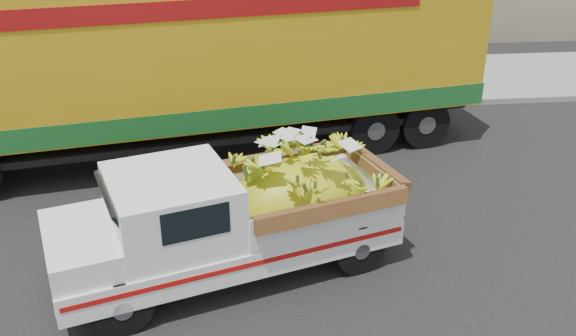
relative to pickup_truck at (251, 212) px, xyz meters
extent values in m
plane|color=black|center=(-0.62, 0.30, -0.96)|extent=(100.00, 100.00, 0.00)
cube|color=gray|center=(-0.62, 6.88, -0.88)|extent=(60.00, 0.25, 0.15)
cube|color=gray|center=(-0.62, 8.98, -0.89)|extent=(60.00, 4.00, 0.14)
cylinder|color=black|center=(-1.80, -1.40, -0.55)|extent=(0.86, 0.48, 0.82)
cylinder|color=black|center=(-2.28, 0.11, -0.55)|extent=(0.86, 0.48, 0.82)
cylinder|color=black|center=(1.61, -0.32, -0.55)|extent=(0.86, 0.48, 0.82)
cylinder|color=black|center=(1.13, 1.19, -0.55)|extent=(0.86, 0.48, 0.82)
cube|color=silver|center=(-0.39, -0.12, -0.36)|extent=(5.40, 3.29, 0.42)
cube|color=#A50F0C|center=(-0.11, -1.00, -0.29)|extent=(4.76, 1.51, 0.08)
cube|color=silver|center=(-2.77, -0.88, -0.47)|extent=(0.65, 1.75, 0.15)
cube|color=silver|center=(-2.37, -0.75, 0.05)|extent=(1.40, 1.93, 0.39)
cube|color=silver|center=(-1.13, -0.36, 0.34)|extent=(2.13, 2.19, 0.97)
cube|color=black|center=(-0.76, -1.17, 0.52)|extent=(0.88, 0.29, 0.45)
cube|color=silver|center=(0.85, 0.27, 0.13)|extent=(2.93, 2.51, 0.55)
ellipsoid|color=yellow|center=(0.75, 0.24, 0.01)|extent=(2.59, 2.08, 1.39)
cylinder|color=black|center=(4.02, 4.30, -0.41)|extent=(1.14, 0.51, 1.10)
cylinder|color=black|center=(3.66, 6.27, -0.41)|extent=(1.14, 0.51, 1.10)
cylinder|color=black|center=(2.84, 4.08, -0.41)|extent=(1.14, 0.51, 1.10)
cylinder|color=black|center=(2.48, 6.05, -0.41)|extent=(1.14, 0.51, 1.10)
cube|color=black|center=(-0.79, 4.43, -0.18)|extent=(11.98, 3.15, 0.36)
cube|color=#BE9212|center=(-0.79, 4.43, 1.42)|extent=(12.02, 4.58, 2.84)
cube|color=#175320|center=(-0.79, 4.43, 0.25)|extent=(12.08, 4.61, 0.45)
cube|color=maroon|center=(-0.56, 3.19, 2.39)|extent=(8.27, 1.54, 0.35)
camera|label=1|loc=(-0.33, -8.44, 4.74)|focal=40.00mm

